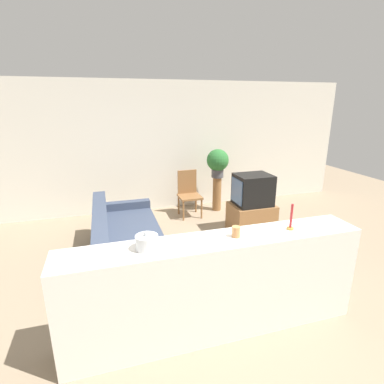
{
  "coord_description": "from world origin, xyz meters",
  "views": [
    {
      "loc": [
        -0.98,
        -2.82,
        2.29
      ],
      "look_at": [
        0.39,
        1.68,
        0.85
      ],
      "focal_mm": 28.0,
      "sensor_mm": 36.0,
      "label": 1
    }
  ],
  "objects_px": {
    "couch": "(126,242)",
    "decorative_bowl": "(147,242)",
    "potted_plant": "(218,161)",
    "television": "(253,190)",
    "wooden_chair": "(189,192)"
  },
  "relations": [
    {
      "from": "couch",
      "to": "decorative_bowl",
      "type": "relative_size",
      "value": 10.4
    },
    {
      "from": "potted_plant",
      "to": "television",
      "type": "bearing_deg",
      "value": -83.34
    },
    {
      "from": "television",
      "to": "potted_plant",
      "type": "bearing_deg",
      "value": 96.66
    },
    {
      "from": "couch",
      "to": "decorative_bowl",
      "type": "xyz_separation_m",
      "value": [
        0.08,
        -1.75,
        0.82
      ]
    },
    {
      "from": "wooden_chair",
      "to": "decorative_bowl",
      "type": "xyz_separation_m",
      "value": [
        -1.33,
        -3.24,
        0.59
      ]
    },
    {
      "from": "wooden_chair",
      "to": "potted_plant",
      "type": "distance_m",
      "value": 0.88
    },
    {
      "from": "television",
      "to": "wooden_chair",
      "type": "relative_size",
      "value": 0.67
    },
    {
      "from": "couch",
      "to": "potted_plant",
      "type": "bearing_deg",
      "value": 37.53
    },
    {
      "from": "couch",
      "to": "potted_plant",
      "type": "xyz_separation_m",
      "value": [
        2.08,
        1.59,
        0.79
      ]
    },
    {
      "from": "wooden_chair",
      "to": "potted_plant",
      "type": "relative_size",
      "value": 1.56
    },
    {
      "from": "television",
      "to": "decorative_bowl",
      "type": "xyz_separation_m",
      "value": [
        -2.14,
        -2.06,
        0.29
      ]
    },
    {
      "from": "wooden_chair",
      "to": "decorative_bowl",
      "type": "bearing_deg",
      "value": -112.27
    },
    {
      "from": "television",
      "to": "couch",
      "type": "bearing_deg",
      "value": -172.05
    },
    {
      "from": "couch",
      "to": "potted_plant",
      "type": "relative_size",
      "value": 3.52
    },
    {
      "from": "wooden_chair",
      "to": "potted_plant",
      "type": "bearing_deg",
      "value": 9.01
    }
  ]
}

